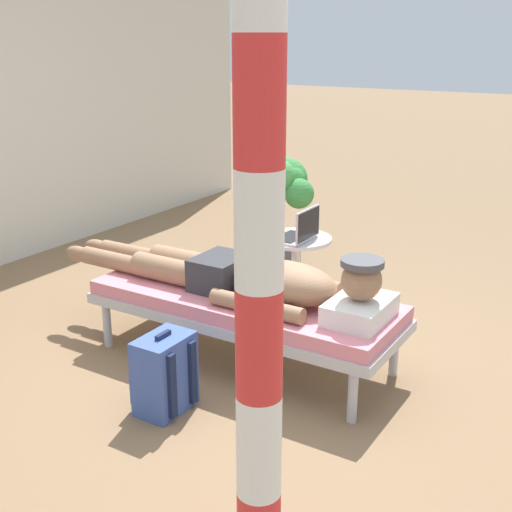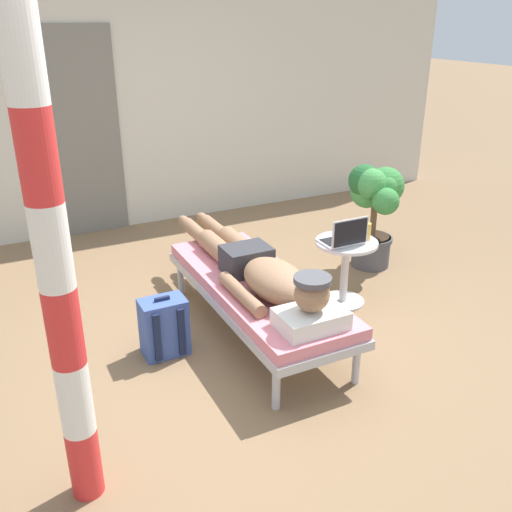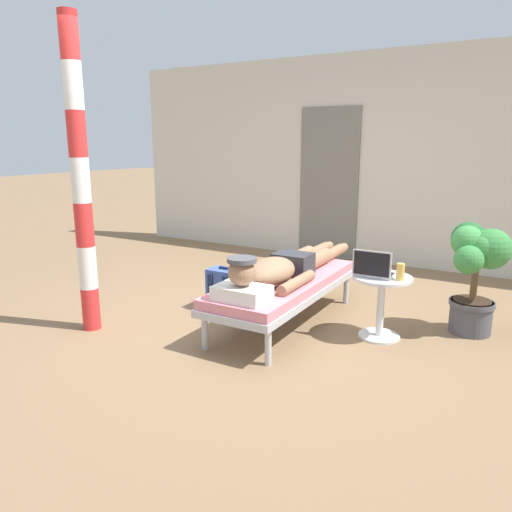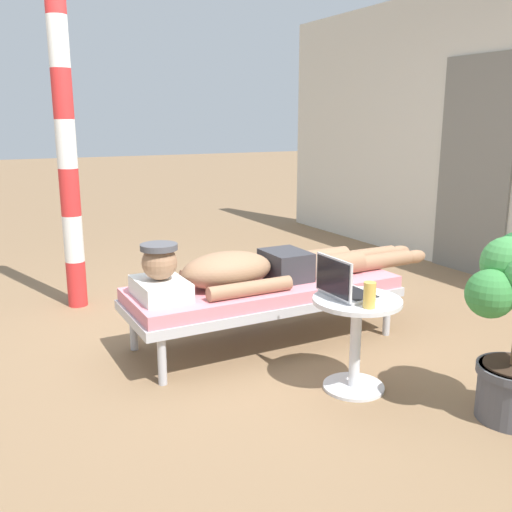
{
  "view_description": "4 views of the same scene",
  "coord_description": "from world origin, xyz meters",
  "px_view_note": "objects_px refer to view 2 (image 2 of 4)",
  "views": [
    {
      "loc": [
        -2.83,
        -1.77,
        1.82
      ],
      "look_at": [
        0.21,
        0.12,
        0.64
      ],
      "focal_mm": 47.26,
      "sensor_mm": 36.0,
      "label": 1
    },
    {
      "loc": [
        -1.43,
        -2.99,
        2.13
      ],
      "look_at": [
        0.25,
        0.34,
        0.52
      ],
      "focal_mm": 39.73,
      "sensor_mm": 36.0,
      "label": 2
    },
    {
      "loc": [
        2.02,
        -3.51,
        1.58
      ],
      "look_at": [
        -0.02,
        -0.01,
        0.63
      ],
      "focal_mm": 34.24,
      "sensor_mm": 36.0,
      "label": 3
    },
    {
      "loc": [
        3.31,
        -1.57,
        1.46
      ],
      "look_at": [
        0.08,
        0.15,
        0.58
      ],
      "focal_mm": 39.94,
      "sensor_mm": 36.0,
      "label": 4
    }
  ],
  "objects_px": {
    "side_table": "(345,261)",
    "backpack": "(164,327)",
    "person_reclining": "(259,269)",
    "potted_plant": "(375,201)",
    "porch_post": "(52,247)",
    "laptop": "(345,238)",
    "lounge_chair": "(257,290)",
    "drink_glass": "(367,232)"
  },
  "relations": [
    {
      "from": "potted_plant",
      "to": "laptop",
      "type": "bearing_deg",
      "value": -142.0
    },
    {
      "from": "side_table",
      "to": "potted_plant",
      "type": "distance_m",
      "value": 0.84
    },
    {
      "from": "lounge_chair",
      "to": "person_reclining",
      "type": "distance_m",
      "value": 0.18
    },
    {
      "from": "potted_plant",
      "to": "lounge_chair",
      "type": "bearing_deg",
      "value": -157.56
    },
    {
      "from": "laptop",
      "to": "porch_post",
      "type": "bearing_deg",
      "value": -154.86
    },
    {
      "from": "lounge_chair",
      "to": "potted_plant",
      "type": "bearing_deg",
      "value": 22.44
    },
    {
      "from": "side_table",
      "to": "porch_post",
      "type": "xyz_separation_m",
      "value": [
        -2.21,
        -1.06,
        0.92
      ]
    },
    {
      "from": "lounge_chair",
      "to": "person_reclining",
      "type": "relative_size",
      "value": 0.84
    },
    {
      "from": "laptop",
      "to": "potted_plant",
      "type": "relative_size",
      "value": 0.33
    },
    {
      "from": "side_table",
      "to": "backpack",
      "type": "xyz_separation_m",
      "value": [
        -1.5,
        -0.06,
        -0.16
      ]
    },
    {
      "from": "drink_glass",
      "to": "porch_post",
      "type": "height_order",
      "value": "porch_post"
    },
    {
      "from": "drink_glass",
      "to": "lounge_chair",
      "type": "bearing_deg",
      "value": -175.91
    },
    {
      "from": "person_reclining",
      "to": "backpack",
      "type": "distance_m",
      "value": 0.75
    },
    {
      "from": "lounge_chair",
      "to": "porch_post",
      "type": "relative_size",
      "value": 0.71
    },
    {
      "from": "person_reclining",
      "to": "side_table",
      "type": "relative_size",
      "value": 4.15
    },
    {
      "from": "lounge_chair",
      "to": "side_table",
      "type": "bearing_deg",
      "value": 7.74
    },
    {
      "from": "drink_glass",
      "to": "porch_post",
      "type": "bearing_deg",
      "value": -156.67
    },
    {
      "from": "drink_glass",
      "to": "backpack",
      "type": "xyz_separation_m",
      "value": [
        -1.65,
        -0.02,
        -0.39
      ]
    },
    {
      "from": "person_reclining",
      "to": "potted_plant",
      "type": "height_order",
      "value": "potted_plant"
    },
    {
      "from": "backpack",
      "to": "laptop",
      "type": "bearing_deg",
      "value": 0.54
    },
    {
      "from": "drink_glass",
      "to": "backpack",
      "type": "relative_size",
      "value": 0.32
    },
    {
      "from": "person_reclining",
      "to": "side_table",
      "type": "distance_m",
      "value": 0.86
    },
    {
      "from": "backpack",
      "to": "person_reclining",
      "type": "bearing_deg",
      "value": -7.42
    },
    {
      "from": "backpack",
      "to": "potted_plant",
      "type": "xyz_separation_m",
      "value": [
        2.13,
        0.56,
        0.41
      ]
    },
    {
      "from": "person_reclining",
      "to": "laptop",
      "type": "distance_m",
      "value": 0.78
    },
    {
      "from": "side_table",
      "to": "backpack",
      "type": "distance_m",
      "value": 1.51
    },
    {
      "from": "laptop",
      "to": "side_table",
      "type": "bearing_deg",
      "value": 40.52
    },
    {
      "from": "potted_plant",
      "to": "backpack",
      "type": "bearing_deg",
      "value": -165.38
    },
    {
      "from": "porch_post",
      "to": "laptop",
      "type": "bearing_deg",
      "value": 25.14
    },
    {
      "from": "lounge_chair",
      "to": "backpack",
      "type": "xyz_separation_m",
      "value": [
        -0.67,
        0.05,
        -0.15
      ]
    },
    {
      "from": "backpack",
      "to": "porch_post",
      "type": "distance_m",
      "value": 1.64
    },
    {
      "from": "laptop",
      "to": "drink_glass",
      "type": "xyz_separation_m",
      "value": [
        0.21,
        0.01,
        0.01
      ]
    },
    {
      "from": "laptop",
      "to": "backpack",
      "type": "distance_m",
      "value": 1.49
    },
    {
      "from": "lounge_chair",
      "to": "person_reclining",
      "type": "bearing_deg",
      "value": -90.0
    },
    {
      "from": "drink_glass",
      "to": "backpack",
      "type": "bearing_deg",
      "value": -179.22
    },
    {
      "from": "drink_glass",
      "to": "person_reclining",
      "type": "bearing_deg",
      "value": -173.6
    },
    {
      "from": "drink_glass",
      "to": "potted_plant",
      "type": "distance_m",
      "value": 0.72
    },
    {
      "from": "lounge_chair",
      "to": "potted_plant",
      "type": "relative_size",
      "value": 1.95
    },
    {
      "from": "laptop",
      "to": "drink_glass",
      "type": "relative_size",
      "value": 2.31
    },
    {
      "from": "laptop",
      "to": "drink_glass",
      "type": "bearing_deg",
      "value": 2.37
    },
    {
      "from": "person_reclining",
      "to": "lounge_chair",
      "type": "bearing_deg",
      "value": 90.0
    },
    {
      "from": "lounge_chair",
      "to": "backpack",
      "type": "bearing_deg",
      "value": 175.95
    }
  ]
}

